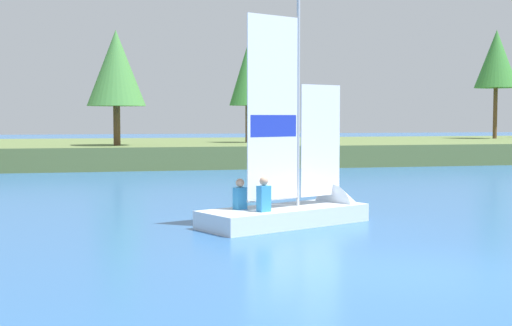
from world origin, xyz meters
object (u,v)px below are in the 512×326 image
Objects in this scene: shoreline_tree_midleft at (116,68)px; shoreline_tree_centre at (248,76)px; channel_buoy at (327,194)px; sailboat at (309,206)px; shoreline_tree_midright at (496,59)px.

shoreline_tree_midleft is 1.06× the size of shoreline_tree_centre.
channel_buoy is (-1.71, -19.37, -4.63)m from shoreline_tree_centre.
shoreline_tree_centre reaches higher than channel_buoy.
shoreline_tree_centre reaches higher than sailboat.
shoreline_tree_centre is (7.35, 2.66, -0.11)m from shoreline_tree_midleft.
sailboat is (-21.11, -26.54, -6.06)m from shoreline_tree_midright.
sailboat is at bearing -78.66° from shoreline_tree_midleft.
shoreline_tree_midleft is at bearing -165.71° from shoreline_tree_midright.
shoreline_tree_midleft is 10.10× the size of channel_buoy.
sailboat is at bearing -114.99° from channel_buoy.
shoreline_tree_midright is at bearing 49.83° from channel_buoy.
shoreline_tree_centre is 23.48m from sailboat.
channel_buoy is at bearing -95.05° from shoreline_tree_centre.
sailboat reaches higher than channel_buoy.
shoreline_tree_midright is 34.45m from sailboat.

